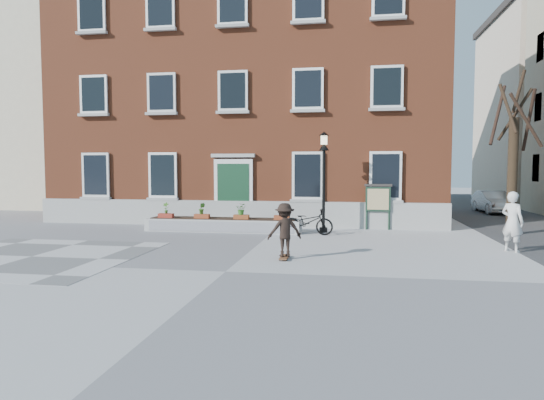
% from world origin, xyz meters
% --- Properties ---
extents(ground, '(100.00, 100.00, 0.00)m').
position_xyz_m(ground, '(0.00, 0.00, 0.00)').
color(ground, '#A2A1A4').
rests_on(ground, ground).
extents(checker_patch, '(6.00, 6.00, 0.01)m').
position_xyz_m(checker_patch, '(-6.00, 1.00, 0.01)').
color(checker_patch, slate).
rests_on(checker_patch, ground).
extents(distant_building, '(10.00, 12.00, 13.00)m').
position_xyz_m(distant_building, '(-18.00, 20.00, 6.50)').
color(distant_building, beige).
rests_on(distant_building, ground).
extents(bicycle, '(1.94, 0.76, 1.00)m').
position_xyz_m(bicycle, '(1.42, 6.74, 0.50)').
color(bicycle, black).
rests_on(bicycle, ground).
extents(parked_car, '(1.53, 3.82, 1.23)m').
position_xyz_m(parked_car, '(10.79, 16.98, 0.62)').
color(parked_car, '#B7BABC').
rests_on(parked_car, ground).
extents(bystander, '(0.78, 0.79, 1.84)m').
position_xyz_m(bystander, '(7.85, 4.10, 0.92)').
color(bystander, silver).
rests_on(bystander, ground).
extents(brick_building, '(18.40, 10.85, 12.60)m').
position_xyz_m(brick_building, '(-2.00, 13.98, 6.30)').
color(brick_building, brown).
rests_on(brick_building, ground).
extents(planter_assembly, '(6.20, 1.12, 1.15)m').
position_xyz_m(planter_assembly, '(-1.99, 7.18, 0.31)').
color(planter_assembly, '#BCBCB7').
rests_on(planter_assembly, ground).
extents(bare_tree, '(1.83, 1.83, 6.16)m').
position_xyz_m(bare_tree, '(9.01, 8.01, 2.79)').
color(bare_tree, '#312315').
rests_on(bare_tree, ground).
extents(lamp_post, '(0.40, 0.40, 3.93)m').
position_xyz_m(lamp_post, '(1.97, 7.50, 2.54)').
color(lamp_post, black).
rests_on(lamp_post, ground).
extents(notice_board, '(1.10, 0.16, 1.87)m').
position_xyz_m(notice_board, '(4.11, 8.70, 1.26)').
color(notice_board, '#183023').
rests_on(notice_board, ground).
extents(skateboarder, '(1.10, 0.88, 1.57)m').
position_xyz_m(skateboarder, '(1.21, 1.85, 0.82)').
color(skateboarder, brown).
rests_on(skateboarder, ground).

